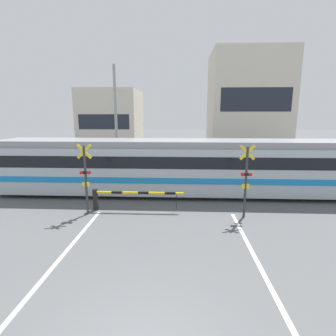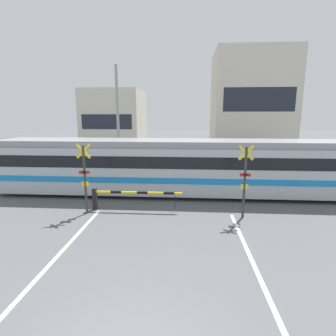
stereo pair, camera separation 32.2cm
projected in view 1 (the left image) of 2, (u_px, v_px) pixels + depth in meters
name	position (u px, v px, depth m)	size (l,w,h in m)	color
rail_track_near	(168.00, 196.00, 14.81)	(50.00, 0.10, 0.08)	#5B564C
rail_track_far	(169.00, 189.00, 16.21)	(50.00, 0.10, 0.08)	#5B564C
road_stripe_left	(29.00, 295.00, 6.74)	(0.14, 11.85, 0.01)	white
road_stripe_right	(279.00, 304.00, 6.44)	(0.14, 11.85, 0.01)	white
commuter_train	(171.00, 165.00, 15.17)	(19.85, 2.94, 3.17)	#ADB7C1
crossing_barrier_near	(120.00, 196.00, 12.64)	(4.39, 0.20, 1.06)	black
crossing_barrier_far	(201.00, 171.00, 18.40)	(4.39, 0.20, 1.06)	black
crossing_signal_left	(86.00, 176.00, 11.94)	(0.68, 0.15, 3.30)	#333333
crossing_signal_right	(246.00, 178.00, 11.60)	(0.68, 0.15, 3.30)	#333333
building_left_of_street	(112.00, 124.00, 28.36)	(5.89, 6.34, 7.13)	beige
building_right_of_street	(247.00, 107.00, 27.32)	(7.74, 6.34, 10.84)	beige
utility_pole_streetside	(116.00, 120.00, 20.47)	(0.22, 0.22, 8.32)	gray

